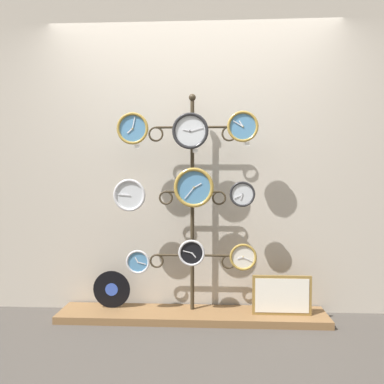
{
  "coord_description": "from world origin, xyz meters",
  "views": [
    {
      "loc": [
        0.16,
        -2.68,
        1.19
      ],
      "look_at": [
        0.0,
        0.36,
        1.05
      ],
      "focal_mm": 35.0,
      "sensor_mm": 36.0,
      "label": 1
    }
  ],
  "objects": [
    {
      "name": "clock_top_center",
      "position": [
        -0.01,
        0.3,
        1.54
      ],
      "size": [
        0.29,
        0.04,
        0.29
      ],
      "color": "silver"
    },
    {
      "name": "clock_middle_left",
      "position": [
        -0.5,
        0.3,
        1.02
      ],
      "size": [
        0.26,
        0.04,
        0.26
      ],
      "color": "silver"
    },
    {
      "name": "clock_middle_right",
      "position": [
        0.4,
        0.31,
        1.03
      ],
      "size": [
        0.2,
        0.04,
        0.2
      ],
      "color": "silver"
    },
    {
      "name": "vinyl_record",
      "position": [
        -0.68,
        0.41,
        0.22
      ],
      "size": [
        0.32,
        0.01,
        0.32
      ],
      "color": "black",
      "rests_on": "low_shelf"
    },
    {
      "name": "picture_frame",
      "position": [
        0.73,
        0.32,
        0.22
      ],
      "size": [
        0.47,
        0.02,
        0.32
      ],
      "color": "olive",
      "rests_on": "low_shelf"
    },
    {
      "name": "ground_plane",
      "position": [
        0.0,
        0.0,
        0.0
      ],
      "size": [
        12.0,
        12.0,
        0.0
      ],
      "primitive_type": "plane",
      "color": "#47423D"
    },
    {
      "name": "clock_top_left",
      "position": [
        -0.47,
        0.3,
        1.56
      ],
      "size": [
        0.26,
        0.04,
        0.26
      ],
      "color": "#4C84B2"
    },
    {
      "name": "low_shelf",
      "position": [
        0.0,
        0.35,
        0.03
      ],
      "size": [
        2.2,
        0.36,
        0.06
      ],
      "color": "brown",
      "rests_on": "ground_plane"
    },
    {
      "name": "display_stand",
      "position": [
        0.0,
        0.41,
        0.59
      ],
      "size": [
        0.73,
        0.39,
        1.85
      ],
      "color": "#382D1E",
      "rests_on": "ground_plane"
    },
    {
      "name": "clock_top_right",
      "position": [
        0.4,
        0.3,
        1.57
      ],
      "size": [
        0.25,
        0.04,
        0.25
      ],
      "color": "#4C84B2"
    },
    {
      "name": "price_tag_upper",
      "position": [
        -0.44,
        0.3,
        1.42
      ],
      "size": [
        0.04,
        0.0,
        0.03
      ],
      "color": "white"
    },
    {
      "name": "clock_middle_center",
      "position": [
        0.02,
        0.29,
        1.09
      ],
      "size": [
        0.32,
        0.04,
        0.32
      ],
      "color": "#4C84B2"
    },
    {
      "name": "price_tag_lower",
      "position": [
        0.44,
        0.3,
        1.43
      ],
      "size": [
        0.04,
        0.0,
        0.03
      ],
      "color": "white"
    },
    {
      "name": "clock_bottom_right",
      "position": [
        0.41,
        0.32,
        0.53
      ],
      "size": [
        0.22,
        0.04,
        0.22
      ],
      "color": "silver"
    },
    {
      "name": "clock_bottom_left",
      "position": [
        -0.44,
        0.32,
        0.48
      ],
      "size": [
        0.2,
        0.04,
        0.2
      ],
      "color": "#4C84B2"
    },
    {
      "name": "price_tag_mid",
      "position": [
        0.03,
        0.3,
        1.38
      ],
      "size": [
        0.04,
        0.0,
        0.03
      ],
      "color": "white"
    },
    {
      "name": "clock_bottom_center",
      "position": [
        0.0,
        0.3,
        0.56
      ],
      "size": [
        0.21,
        0.04,
        0.21
      ],
      "color": "black"
    },
    {
      "name": "shop_wall",
      "position": [
        0.0,
        0.57,
        1.4
      ],
      "size": [
        4.4,
        0.04,
        2.8
      ],
      "color": "#BCB2A3",
      "rests_on": "ground_plane"
    }
  ]
}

